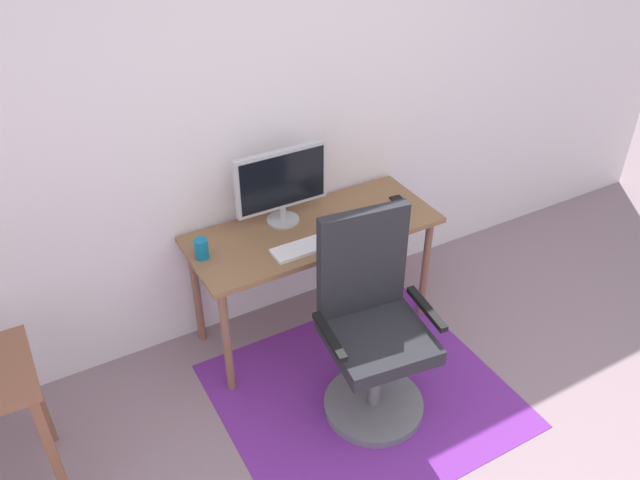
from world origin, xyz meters
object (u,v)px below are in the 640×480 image
desk (314,239)px  keyboard (311,245)px  cell_phone (400,202)px  computer_mouse (356,227)px  office_chair (372,336)px  monitor (282,182)px  coffee_cup (201,249)px

desk → keyboard: 0.20m
desk → cell_phone: (0.56, -0.02, 0.09)m
desk → computer_mouse: (0.19, -0.14, 0.10)m
office_chair → monitor: bearing=103.0°
keyboard → office_chair: size_ratio=0.39×
computer_mouse → keyboard: bearing=-176.2°
desk → coffee_cup: 0.64m
desk → monitor: monitor is taller
coffee_cup → cell_phone: bearing=-2.6°
computer_mouse → cell_phone: (0.37, 0.12, -0.01)m
monitor → computer_mouse: (0.30, -0.27, -0.23)m
desk → monitor: (-0.12, 0.14, 0.33)m
monitor → cell_phone: 0.73m
office_chair → cell_phone: bearing=54.0°
keyboard → coffee_cup: 0.56m
desk → computer_mouse: 0.25m
computer_mouse → coffee_cup: 0.83m
monitor → coffee_cup: size_ratio=4.98×
keyboard → desk: bearing=57.8°
cell_phone → desk: bearing=-176.4°
desk → coffee_cup: size_ratio=13.01×
coffee_cup → office_chair: office_chair is taller
computer_mouse → coffee_cup: size_ratio=0.98×
keyboard → computer_mouse: computer_mouse is taller
desk → keyboard: keyboard is taller
monitor → office_chair: bearing=-84.1°
desk → computer_mouse: size_ratio=13.29×
monitor → cell_phone: bearing=-13.1°
monitor → keyboard: size_ratio=1.23×
coffee_cup → cell_phone: 1.19m
monitor → coffee_cup: 0.55m
computer_mouse → office_chair: (-0.22, -0.52, -0.27)m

